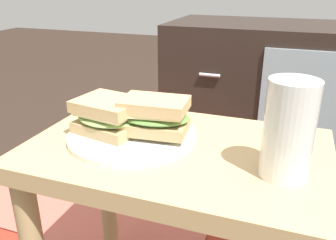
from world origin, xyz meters
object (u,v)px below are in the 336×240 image
Objects in this scene: tv_cabinet at (282,94)px; sandwich_front at (109,115)px; plate at (132,135)px; sandwich_back at (155,115)px; beer_glass at (288,132)px.

sandwich_front is at bearing -107.41° from tv_cabinet.
plate is at bearing -104.91° from tv_cabinet.
tv_cabinet is at bearing 75.09° from plate.
beer_glass is (0.24, -0.05, 0.02)m from sandwich_back.
sandwich_front is at bearing 172.73° from beer_glass.
beer_glass reaches higher than sandwich_front.
sandwich_front is (-0.30, -0.95, 0.21)m from tv_cabinet.
beer_glass is (0.33, -0.04, 0.03)m from sandwich_front.
tv_cabinet is 6.78× the size of sandwich_back.
beer_glass is (0.04, -0.99, 0.25)m from tv_cabinet.
tv_cabinet is 0.99m from plate.
sandwich_back is at bearing 167.59° from beer_glass.
tv_cabinet is 6.07× the size of beer_glass.
tv_cabinet is 0.98m from sandwich_back.
sandwich_back reaches higher than sandwich_front.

